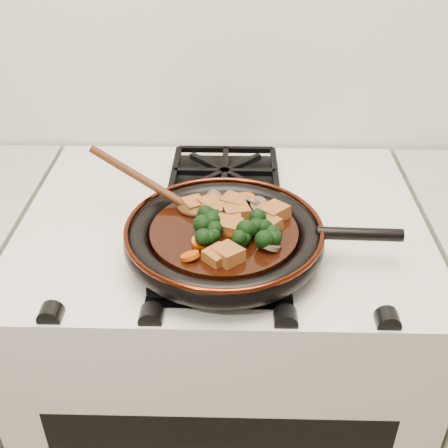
{
  "coord_description": "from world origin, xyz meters",
  "views": [
    {
      "loc": [
        0.02,
        0.8,
        1.48
      ],
      "look_at": [
        0.01,
        1.56,
        0.97
      ],
      "focal_mm": 45.0,
      "sensor_mm": 36.0,
      "label": 1
    }
  ],
  "objects": [
    {
      "name": "mushroom_slice_2",
      "position": [
        0.08,
        1.51,
        0.97
      ],
      "size": [
        0.05,
        0.05,
        0.02
      ],
      "primitive_type": "cylinder",
      "rotation": [
        0.48,
        0.0,
        2.39
      ],
      "color": "brown",
      "rests_on": "braising_sauce"
    },
    {
      "name": "broccoli_floret_2",
      "position": [
        -0.01,
        1.52,
        0.97
      ],
      "size": [
        0.08,
        0.07,
        0.06
      ],
      "primitive_type": null,
      "rotation": [
        -0.08,
        0.22,
        2.78
      ],
      "color": "black",
      "rests_on": "braising_sauce"
    },
    {
      "name": "broccoli_floret_1",
      "position": [
        -0.02,
        1.58,
        0.97
      ],
      "size": [
        0.08,
        0.07,
        0.06
      ],
      "primitive_type": null,
      "rotation": [
        0.12,
        0.14,
        0.25
      ],
      "color": "black",
      "rests_on": "braising_sauce"
    },
    {
      "name": "tofu_cube_7",
      "position": [
        0.01,
        1.56,
        0.97
      ],
      "size": [
        0.05,
        0.05,
        0.03
      ],
      "primitive_type": "cube",
      "rotation": [
        -0.02,
        -0.04,
        2.84
      ],
      "color": "brown",
      "rests_on": "braising_sauce"
    },
    {
      "name": "tofu_cube_8",
      "position": [
        -0.02,
        1.63,
        0.97
      ],
      "size": [
        0.06,
        0.05,
        0.03
      ],
      "primitive_type": "cube",
      "rotation": [
        0.06,
        0.07,
        0.73
      ],
      "color": "brown",
      "rests_on": "braising_sauce"
    },
    {
      "name": "tofu_cube_4",
      "position": [
        0.02,
        1.6,
        0.97
      ],
      "size": [
        0.05,
        0.06,
        0.03
      ],
      "primitive_type": "cube",
      "rotation": [
        -0.08,
        0.02,
        0.26
      ],
      "color": "brown",
      "rests_on": "braising_sauce"
    },
    {
      "name": "tofu_cube_2",
      "position": [
        -0.05,
        1.63,
        0.97
      ],
      "size": [
        0.05,
        0.05,
        0.03
      ],
      "primitive_type": "cube",
      "rotation": [
        0.12,
        0.09,
        0.61
      ],
      "color": "brown",
      "rests_on": "braising_sauce"
    },
    {
      "name": "skillet",
      "position": [
        0.01,
        1.56,
        0.94
      ],
      "size": [
        0.46,
        0.33,
        0.05
      ],
      "rotation": [
        0.0,
        0.0,
        -0.03
      ],
      "color": "black",
      "rests_on": "burner_grate_front"
    },
    {
      "name": "broccoli_floret_5",
      "position": [
        0.04,
        1.53,
        0.97
      ],
      "size": [
        0.08,
        0.09,
        0.07
      ],
      "primitive_type": null,
      "rotation": [
        -0.17,
        0.23,
        1.2
      ],
      "color": "black",
      "rests_on": "braising_sauce"
    },
    {
      "name": "tofu_cube_6",
      "position": [
        0.02,
        1.63,
        0.97
      ],
      "size": [
        0.05,
        0.05,
        0.03
      ],
      "primitive_type": "cube",
      "rotation": [
        0.05,
        0.1,
        1.19
      ],
      "color": "brown",
      "rests_on": "braising_sauce"
    },
    {
      "name": "carrot_coin_2",
      "position": [
        0.02,
        1.55,
        0.96
      ],
      "size": [
        0.03,
        0.03,
        0.02
      ],
      "primitive_type": "cylinder",
      "rotation": [
        -0.22,
        -0.21,
        0.0
      ],
      "color": "#BD3B05",
      "rests_on": "braising_sauce"
    },
    {
      "name": "carrot_coin_3",
      "position": [
        -0.03,
        1.52,
        0.96
      ],
      "size": [
        0.03,
        0.03,
        0.02
      ],
      "primitive_type": "cylinder",
      "rotation": [
        0.27,
        0.15,
        0.0
      ],
      "color": "#BD3B05",
      "rests_on": "braising_sauce"
    },
    {
      "name": "carrot_coin_1",
      "position": [
        -0.05,
        1.48,
        0.96
      ],
      "size": [
        0.03,
        0.03,
        0.02
      ],
      "primitive_type": "cylinder",
      "rotation": [
        -0.27,
        -0.31,
        0.0
      ],
      "color": "#BD3B05",
      "rests_on": "braising_sauce"
    },
    {
      "name": "broccoli_floret_4",
      "position": [
        -0.02,
        1.55,
        0.97
      ],
      "size": [
        0.08,
        0.08,
        0.07
      ],
      "primitive_type": null,
      "rotation": [
        0.15,
        0.05,
        1.18
      ],
      "color": "black",
      "rests_on": "braising_sauce"
    },
    {
      "name": "tofu_cube_3",
      "position": [
        0.01,
        1.48,
        0.97
      ],
      "size": [
        0.06,
        0.06,
        0.03
      ],
      "primitive_type": "cube",
      "rotation": [
        0.05,
        0.1,
        2.28
      ],
      "color": "brown",
      "rests_on": "braising_sauce"
    },
    {
      "name": "burner_grate_back",
      "position": [
        0.0,
        1.83,
        0.91
      ],
      "size": [
        0.23,
        0.23,
        0.03
      ],
      "primitive_type": null,
      "color": "black",
      "rests_on": "stove"
    },
    {
      "name": "tofu_cube_10",
      "position": [
        -0.0,
        1.48,
        0.97
      ],
      "size": [
        0.05,
        0.05,
        0.02
      ],
      "primitive_type": "cube",
      "rotation": [
        0.04,
        0.01,
        0.79
      ],
      "color": "brown",
      "rests_on": "braising_sauce"
    },
    {
      "name": "tofu_cube_1",
      "position": [
        0.02,
        1.56,
        0.97
      ],
      "size": [
        0.04,
        0.04,
        0.03
      ],
      "primitive_type": "cube",
      "rotation": [
        -0.09,
        0.01,
        1.61
      ],
      "color": "brown",
      "rests_on": "braising_sauce"
    },
    {
      "name": "tofu_cube_9",
      "position": [
        0.08,
        1.57,
        0.97
      ],
      "size": [
        0.05,
        0.05,
        0.03
      ],
      "primitive_type": "cube",
      "rotation": [
        -0.11,
        0.11,
        2.33
      ],
      "color": "brown",
      "rests_on": "braising_sauce"
    },
    {
      "name": "carrot_coin_0",
      "position": [
        0.04,
        1.66,
        0.96
      ],
      "size": [
        0.03,
        0.03,
        0.01
      ],
      "primitive_type": "cylinder",
      "rotation": [
        -0.08,
        0.04,
        0.0
      ],
      "color": "#BD3B05",
      "rests_on": "braising_sauce"
    },
    {
      "name": "braising_sauce",
      "position": [
        0.01,
        1.56,
        0.95
      ],
      "size": [
        0.25,
        0.25,
        0.02
      ],
      "primitive_type": "cylinder",
      "color": "black",
      "rests_on": "skillet"
    },
    {
      "name": "tofu_cube_5",
      "position": [
        -0.01,
        1.61,
        0.97
      ],
      "size": [
        0.05,
        0.05,
        0.03
      ],
      "primitive_type": "cube",
      "rotation": [
        -0.08,
        0.11,
        3.0
      ],
      "color": "brown",
      "rests_on": "braising_sauce"
    },
    {
      "name": "carrot_coin_4",
      "position": [
        0.02,
        1.57,
        0.96
      ],
      "size": [
        0.03,
        0.03,
        0.02
      ],
      "primitive_type": "cylinder",
      "rotation": [
        0.1,
        -0.2,
        0.0
      ],
      "color": "#BD3B05",
      "rests_on": "braising_sauce"
    },
    {
      "name": "mushroom_slice_3",
      "position": [
        0.05,
        1.64,
        0.97
      ],
      "size": [
        0.04,
        0.04,
        0.03
      ],
      "primitive_type": "cylinder",
      "rotation": [
        0.95,
        0.0,
        2.56
      ],
      "color": "brown",
      "rests_on": "braising_sauce"
    },
    {
      "name": "mushroom_slice_0",
      "position": [
        0.06,
        1.63,
        0.97
      ],
      "size": [
        0.04,
        0.04,
        0.02
      ],
      "primitive_type": "cylinder",
      "rotation": [
        0.64,
        0.0,
        0.39
      ],
      "color": "brown",
      "rests_on": "braising_sauce"
    },
    {
      "name": "tofu_cube_0",
      "position": [
        0.09,
        1.61,
        0.97
      ],
      "size": [
        0.06,
        0.06,
        0.03
      ],
      "primitive_type": "cube",
      "rotation": [
        -0.11,
        -0.06,
        0.72
      ],
      "color": "brown",
      "rests_on": "braising_sauce"
    },
    {
      "name": "stove",
      "position": [
        0.0,
        1.69,
        0.45
      ],
      "size": [
        0.76,
        0.6,
        0.9
      ],
      "primitive_type": "cube",
      "color": "silver",
      "rests_on": "ground"
    },
    {
      "name": "mushroom_slice_1",
      "position": [
        -0.01,
        1.65,
        0.97
      ],
      "size": [
        0.04,
        0.04,
        0.03
      ],
      "primitive_type": "cylinder",
      "rotation": [
        0.73,
        0.0,
        1.36
      ],
      "color": "brown",
      "rests_on": "braising_sauce"
    },
    {
      "name": "wooden_spoon",
      "position": [
        -0.1,
        1.65,
        0.98
      ],
      "size": [
        0.14,
        0.1,
        0.23
      ],
      "rotation": [
        0.0,
        0.0,
        2.63
      ],
      "color": "#44210E",
      "rests_on": "braising_sauce"
    },
    {
      "name": "broccoli_floret_0",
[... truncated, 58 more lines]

